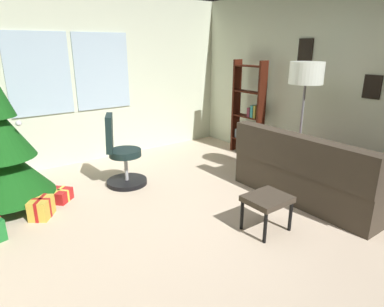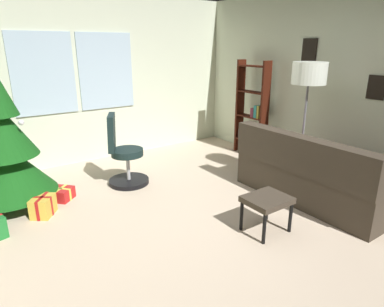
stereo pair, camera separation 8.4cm
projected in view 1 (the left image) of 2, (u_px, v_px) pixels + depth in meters
name	position (u px, v px, depth m)	size (l,w,h in m)	color
ground_plane	(201.00, 228.00, 3.66)	(4.84, 5.61, 0.10)	beige
wall_back_with_windows	(93.00, 80.00, 5.40)	(4.84, 0.12, 2.66)	beige
wall_right_with_frames	(342.00, 86.00, 4.62)	(0.12, 5.61, 2.66)	beige
couch	(325.00, 176.00, 4.18)	(1.52, 1.92, 0.87)	#3D3429
footstool	(267.00, 201.00, 3.44)	(0.45, 0.38, 0.39)	#3D3429
holiday_tree	(0.00, 149.00, 3.81)	(1.08, 1.08, 2.16)	#4C331E
gift_box_red	(59.00, 195.00, 4.17)	(0.36, 0.36, 0.16)	red
gift_box_gold	(41.00, 208.00, 3.77)	(0.33, 0.35, 0.23)	gold
office_chair	(121.00, 158.00, 4.58)	(0.58, 0.56, 1.00)	black
bookshelf	(249.00, 113.00, 5.80)	(0.18, 0.64, 1.64)	#381209
floor_lamp	(306.00, 79.00, 4.28)	(0.43, 0.43, 1.67)	slate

